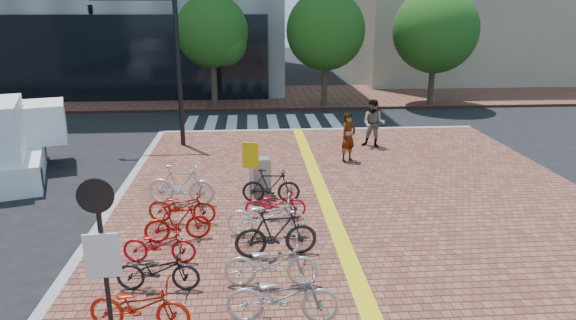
{
  "coord_description": "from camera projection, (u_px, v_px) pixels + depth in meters",
  "views": [
    {
      "loc": [
        -0.09,
        -10.37,
        5.52
      ],
      "look_at": [
        0.95,
        3.5,
        1.3
      ],
      "focal_mm": 32.0,
      "sensor_mm": 36.0,
      "label": 1
    }
  ],
  "objects": [
    {
      "name": "ground",
      "position": [
        258.0,
        261.0,
        11.5
      ],
      "size": [
        120.0,
        120.0,
        0.0
      ],
      "primitive_type": "plane",
      "color": "black",
      "rests_on": "ground"
    },
    {
      "name": "kerb_north",
      "position": [
        319.0,
        131.0,
        23.15
      ],
      "size": [
        14.0,
        0.25,
        0.15
      ],
      "primitive_type": "cube",
      "color": "gray",
      "rests_on": "ground"
    },
    {
      "name": "far_sidewalk",
      "position": [
        251.0,
        97.0,
        31.52
      ],
      "size": [
        70.0,
        8.0,
        0.15
      ],
      "primitive_type": "cube",
      "color": "brown",
      "rests_on": "ground"
    },
    {
      "name": "crosswalk",
      "position": [
        263.0,
        123.0,
        24.9
      ],
      "size": [
        7.5,
        4.0,
        0.01
      ],
      "color": "silver",
      "rests_on": "ground"
    },
    {
      "name": "street_trees",
      "position": [
        345.0,
        33.0,
        27.33
      ],
      "size": [
        16.2,
        4.6,
        6.35
      ],
      "color": "#38281E",
      "rests_on": "far_sidewalk"
    },
    {
      "name": "bike_0",
      "position": [
        139.0,
        306.0,
        8.71
      ],
      "size": [
        1.86,
        0.91,
        0.93
      ],
      "primitive_type": "imported",
      "rotation": [
        0.0,
        0.0,
        1.4
      ],
      "color": "red",
      "rests_on": "sidewalk"
    },
    {
      "name": "bike_1",
      "position": [
        158.0,
        270.0,
        9.96
      ],
      "size": [
        1.68,
        0.71,
        0.86
      ],
      "primitive_type": "imported",
      "rotation": [
        0.0,
        0.0,
        1.49
      ],
      "color": "black",
      "rests_on": "sidewalk"
    },
    {
      "name": "bike_2",
      "position": [
        159.0,
        244.0,
        11.05
      ],
      "size": [
        1.64,
        0.71,
        0.84
      ],
      "primitive_type": "imported",
      "rotation": [
        0.0,
        0.0,
        1.47
      ],
      "color": "#B40C13",
      "rests_on": "sidewalk"
    },
    {
      "name": "bike_3",
      "position": [
        178.0,
        223.0,
        12.04
      ],
      "size": [
        1.6,
        0.72,
        0.93
      ],
      "primitive_type": "imported",
      "rotation": [
        0.0,
        0.0,
        1.76
      ],
      "color": "#9D100B",
      "rests_on": "sidewalk"
    },
    {
      "name": "bike_4",
      "position": [
        182.0,
        206.0,
        13.06
      ],
      "size": [
        1.82,
        0.87,
        0.92
      ],
      "primitive_type": "imported",
      "rotation": [
        0.0,
        0.0,
        1.42
      ],
      "color": "#9F190B",
      "rests_on": "sidewalk"
    },
    {
      "name": "bike_5",
      "position": [
        181.0,
        185.0,
        14.24
      ],
      "size": [
        1.97,
        0.85,
        1.14
      ],
      "primitive_type": "imported",
      "rotation": [
        0.0,
        0.0,
        1.4
      ],
      "color": "silver",
      "rests_on": "sidewalk"
    },
    {
      "name": "bike_6",
      "position": [
        283.0,
        296.0,
        8.92
      ],
      "size": [
        2.03,
        0.84,
        1.04
      ],
      "primitive_type": "imported",
      "rotation": [
        0.0,
        0.0,
        1.49
      ],
      "color": "#AAAAAF",
      "rests_on": "sidewalk"
    },
    {
      "name": "bike_7",
      "position": [
        271.0,
        263.0,
        10.11
      ],
      "size": [
        1.91,
        0.76,
        0.99
      ],
      "primitive_type": "imported",
      "rotation": [
        0.0,
        0.0,
        1.52
      ],
      "color": "#BCBCC1",
      "rests_on": "sidewalk"
    },
    {
      "name": "bike_8",
      "position": [
        276.0,
        233.0,
        11.28
      ],
      "size": [
        1.88,
        0.7,
        1.1
      ],
      "primitive_type": "imported",
      "rotation": [
        0.0,
        0.0,
        1.67
      ],
      "color": "black",
      "rests_on": "sidewalk"
    },
    {
      "name": "bike_9",
      "position": [
        267.0,
        216.0,
        12.3
      ],
      "size": [
        2.0,
        0.88,
        1.02
      ],
      "primitive_type": "imported",
      "rotation": [
        0.0,
        0.0,
        1.46
      ],
      "color": "silver",
      "rests_on": "sidewalk"
    },
    {
      "name": "bike_10",
      "position": [
        275.0,
        204.0,
        13.31
      ],
      "size": [
        1.59,
        0.56,
        0.84
      ],
      "primitive_type": "imported",
      "rotation": [
        0.0,
        0.0,
        1.57
      ],
      "color": "red",
      "rests_on": "sidewalk"
    },
    {
      "name": "bike_11",
      "position": [
        271.0,
        186.0,
        14.39
      ],
      "size": [
        1.66,
        0.59,
        0.98
      ],
      "primitive_type": "imported",
      "rotation": [
        0.0,
        0.0,
        1.49
      ],
      "color": "black",
      "rests_on": "sidewalk"
    },
    {
      "name": "pedestrian_a",
      "position": [
        348.0,
        137.0,
        18.15
      ],
      "size": [
        0.76,
        0.71,
        1.75
      ],
      "primitive_type": "imported",
      "rotation": [
        0.0,
        0.0,
        0.6
      ],
      "color": "gray",
      "rests_on": "sidewalk"
    },
    {
      "name": "pedestrian_b",
      "position": [
        374.0,
        124.0,
        19.96
      ],
      "size": [
        1.13,
        1.04,
        1.87
      ],
      "primitive_type": "imported",
      "rotation": [
        0.0,
        0.0,
        -0.46
      ],
      "color": "#484F5B",
      "rests_on": "sidewalk"
    },
    {
      "name": "utility_box",
      "position": [
        261.0,
        177.0,
        14.92
      ],
      "size": [
        0.57,
        0.45,
        1.13
      ],
      "primitive_type": "cube",
      "rotation": [
        0.0,
        0.0,
        0.15
      ],
      "color": "#ABABAF",
      "rests_on": "sidewalk"
    },
    {
      "name": "yellow_sign",
      "position": [
        250.0,
        161.0,
        14.31
      ],
      "size": [
        0.46,
        0.18,
        1.73
      ],
      "color": "#B7B7BC",
      "rests_on": "sidewalk"
    },
    {
      "name": "notice_sign",
      "position": [
        102.0,
        246.0,
        7.79
      ],
      "size": [
        0.55,
        0.14,
        2.95
      ],
      "color": "black",
      "rests_on": "sidewalk"
    },
    {
      "name": "traffic_light_pole",
      "position": [
        138.0,
        36.0,
        19.21
      ],
      "size": [
        3.3,
        1.27,
        6.14
      ],
      "color": "black",
      "rests_on": "sidewalk"
    },
    {
      "name": "box_truck",
      "position": [
        7.0,
        142.0,
        16.63
      ],
      "size": [
        3.35,
        5.02,
        2.68
      ],
      "color": "white",
      "rests_on": "ground"
    }
  ]
}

